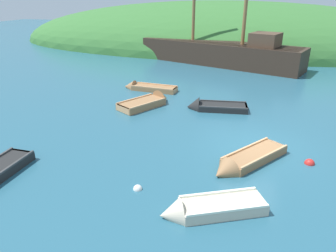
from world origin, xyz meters
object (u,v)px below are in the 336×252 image
Objects in this scene: sailing_ship at (219,56)px; rowboat_outer_right at (146,88)px; rowboat_center at (207,210)px; rowboat_portside at (212,108)px; rowboat_outer_left at (149,103)px; rowboat_near_dock at (245,162)px; buoy_white at (138,189)px; buoy_red at (309,164)px.

sailing_ship is 4.58× the size of rowboat_outer_right.
rowboat_center is 9.20m from rowboat_portside.
rowboat_outer_right is 3.18m from rowboat_outer_left.
rowboat_near_dock is (5.82, -5.58, -0.02)m from rowboat_outer_left.
rowboat_portside is (3.67, 0.25, -0.03)m from rowboat_outer_left.
rowboat_outer_right is at bearing 108.05° from buoy_white.
rowboat_center is (4.89, -8.87, -0.01)m from rowboat_outer_left.
buoy_red is (8.23, -4.86, -0.13)m from rowboat_outer_left.
rowboat_portside reaches higher than rowboat_center.
rowboat_portside reaches higher than buoy_red.
buoy_red is at bearing -156.28° from rowboat_center.
rowboat_outer_left is 9.55m from buoy_red.
buoy_white is at bearing -16.10° from rowboat_near_dock.
rowboat_portside is (1.21, -12.58, -0.66)m from sailing_ship.
rowboat_center is 2.52m from buoy_white.
rowboat_center is (2.43, -21.70, -0.64)m from sailing_ship.
rowboat_outer_left reaches higher than rowboat_near_dock.
rowboat_outer_left is 1.01× the size of rowboat_portside.
rowboat_outer_left reaches higher than buoy_red.
rowboat_portside is 11.18× the size of buoy_white.
buoy_red is at bearing 144.65° from rowboat_outer_right.
rowboat_outer_left is 9.14× the size of buoy_red.
buoy_white is (3.66, -11.22, -0.10)m from rowboat_outer_right.
sailing_ship is at bearing 108.05° from buoy_red.
rowboat_outer_right is 1.09× the size of rowboat_portside.
rowboat_center is 0.93× the size of rowboat_portside.
rowboat_center reaches higher than buoy_red.
rowboat_outer_left is at bearing 98.54° from sailing_ship.
rowboat_near_dock is 1.10× the size of rowboat_center.
rowboat_outer_right is 12.24m from buoy_red.
rowboat_near_dock is 9.26× the size of buoy_red.
rowboat_outer_left is 0.99× the size of rowboat_near_dock.
rowboat_outer_right is at bearing -105.10° from rowboat_near_dock.
rowboat_outer_right reaches higher than buoy_white.
rowboat_near_dock is (3.36, -18.42, -0.66)m from sailing_ship.
rowboat_near_dock is at bearing -132.40° from rowboat_center.
rowboat_outer_right is at bearing 52.47° from rowboat_outer_left.
sailing_ship is at bearing 19.17° from rowboat_outer_left.
rowboat_near_dock is 11.47× the size of buoy_white.
rowboat_center is at bearing -13.58° from buoy_white.
sailing_ship is 56.01× the size of buoy_white.
rowboat_center is at bearing -121.11° from rowboat_outer_left.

